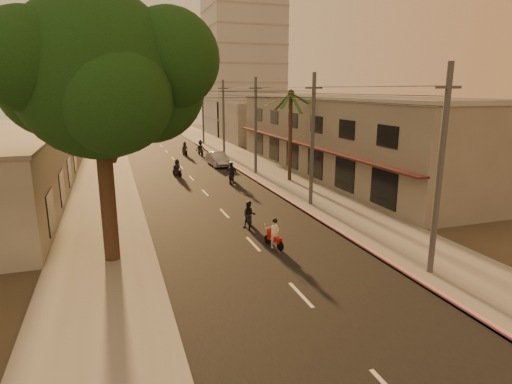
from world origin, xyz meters
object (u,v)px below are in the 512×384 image
scooter_far_a (177,168)px  scooter_mid_a (249,216)px  scooter_far_c (185,149)px  scooter_mid_b (231,174)px  scooter_far_b (201,148)px  broadleaf_tree (107,76)px  parked_car (218,159)px  palm_tree (291,98)px  scooter_red (274,235)px

scooter_far_a → scooter_mid_a: bearing=-103.5°
scooter_mid_a → scooter_far_c: size_ratio=0.96×
scooter_mid_b → scooter_far_b: 16.34m
scooter_mid_b → scooter_far_a: scooter_mid_b is taller
scooter_far_a → scooter_far_b: (4.62, 11.92, 0.13)m
broadleaf_tree → scooter_far_a: size_ratio=7.35×
parked_car → broadleaf_tree: bearing=-116.4°
broadleaf_tree → scooter_mid_b: size_ratio=6.62×
palm_tree → scooter_mid_b: 8.14m
palm_tree → parked_car: (-4.17, 9.58, -6.42)m
broadleaf_tree → scooter_far_b: broadleaf_tree is taller
palm_tree → scooter_far_b: 18.83m
scooter_mid_b → broadleaf_tree: bearing=-98.8°
scooter_red → palm_tree: bearing=49.6°
scooter_mid_a → scooter_far_a: (-1.71, 16.59, 0.00)m
scooter_red → parked_car: 24.55m
broadleaf_tree → scooter_red: size_ratio=7.68×
scooter_mid_b → scooter_far_c: bearing=118.1°
palm_tree → scooter_far_a: size_ratio=4.98×
broadleaf_tree → scooter_far_a: (5.54, 19.13, -7.73)m
palm_tree → scooter_far_a: (-9.07, 5.28, -6.40)m
scooter_mid_a → scooter_mid_b: scooter_mid_b is taller
scooter_far_a → parked_car: bearing=21.9°
scooter_mid_a → parked_car: scooter_mid_a is taller
scooter_far_b → parked_car: size_ratio=0.43×
scooter_red → scooter_mid_a: size_ratio=0.96×
scooter_mid_a → broadleaf_tree: bearing=-143.7°
scooter_red → scooter_mid_a: (-0.24, 3.48, 0.05)m
scooter_red → scooter_far_c: (0.88, 32.85, 0.06)m
scooter_mid_a → scooter_far_c: scooter_far_c is taller
broadleaf_tree → palm_tree: (14.61, 13.86, -1.33)m
broadleaf_tree → parked_car: broadleaf_tree is taller
scooter_mid_b → scooter_far_c: 17.23m
parked_car → scooter_mid_a: bearing=-101.1°
scooter_far_a → scooter_far_c: scooter_far_c is taller
scooter_far_b → palm_tree: bearing=-79.4°
broadleaf_tree → scooter_mid_b: bearing=57.0°
parked_car → scooter_far_c: 8.73m
scooter_far_a → broadleaf_tree: bearing=-125.6°
palm_tree → scooter_red: palm_tree is taller
broadleaf_tree → scooter_far_c: 33.88m
scooter_far_c → scooter_red: bearing=-100.2°
scooter_red → scooter_mid_a: bearing=79.2°
parked_car → scooter_far_c: scooter_far_c is taller
parked_car → scooter_far_b: bearing=89.7°
scooter_far_b → scooter_mid_b: bearing=-96.1°
palm_tree → scooter_mid_a: (-7.35, -11.32, -6.40)m
parked_car → palm_tree: bearing=-68.9°
broadleaf_tree → parked_car: 26.79m
scooter_far_a → parked_car: size_ratio=0.37×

